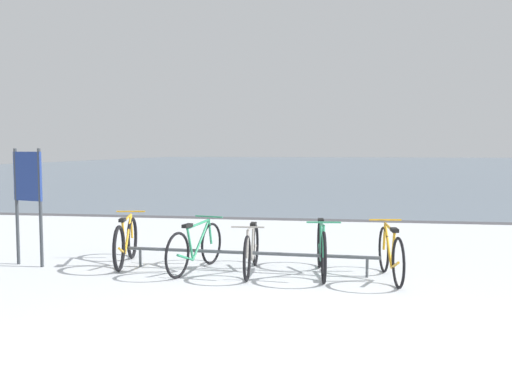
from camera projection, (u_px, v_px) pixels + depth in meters
name	position (u px, v px, depth m)	size (l,w,h in m)	color
ground	(342.00, 167.00, 57.44)	(80.00, 132.00, 0.08)	silver
bike_rack	(249.00, 254.00, 8.22)	(3.78, 0.26, 0.31)	#4C5156
bicycle_0	(126.00, 242.00, 8.74)	(0.48, 1.66, 0.80)	black
bicycle_1	(195.00, 247.00, 8.28)	(0.54, 1.65, 0.77)	black
bicycle_2	(251.00, 250.00, 8.14)	(0.46, 1.70, 0.75)	black
bicycle_3	(322.00, 249.00, 8.00)	(0.46, 1.73, 0.83)	black
bicycle_4	(391.00, 254.00, 7.72)	(0.46, 1.62, 0.79)	black
info_sign	(28.00, 187.00, 8.59)	(0.54, 0.19, 1.81)	#33383D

